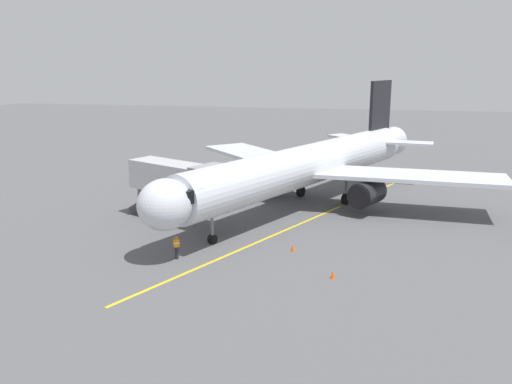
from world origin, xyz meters
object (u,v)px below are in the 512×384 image
object	(u,v)px
safety_cone_nose_left	(293,248)
safety_cone_nose_right	(333,274)
tug_starboard_side	(143,174)
airplane	(309,165)
ground_crew_wing_walker	(186,196)
jet_bridge	(184,181)
belt_loader_near_nose	(260,166)
ground_crew_marshaller	(176,247)

from	to	relation	value
safety_cone_nose_left	safety_cone_nose_right	world-z (taller)	same
tug_starboard_side	safety_cone_nose_right	bearing A→B (deg)	133.95
airplane	tug_starboard_side	world-z (taller)	airplane
ground_crew_wing_walker	jet_bridge	bearing A→B (deg)	109.02
belt_loader_near_nose	tug_starboard_side	world-z (taller)	belt_loader_near_nose
safety_cone_nose_right	safety_cone_nose_left	bearing A→B (deg)	-54.33
ground_crew_wing_walker	tug_starboard_side	distance (m)	12.65
ground_crew_marshaller	safety_cone_nose_right	size ratio (longest dim) A/B	3.11
ground_crew_marshaller	safety_cone_nose_right	distance (m)	11.16
ground_crew_wing_walker	tug_starboard_side	world-z (taller)	ground_crew_wing_walker
ground_crew_marshaller	safety_cone_nose_right	world-z (taller)	ground_crew_marshaller
belt_loader_near_nose	tug_starboard_side	xyz separation A→B (m)	(12.47, 7.54, -0.01)
airplane	safety_cone_nose_right	bearing A→B (deg)	101.64
ground_crew_marshaller	tug_starboard_side	distance (m)	26.80
jet_bridge	belt_loader_near_nose	world-z (taller)	jet_bridge
safety_cone_nose_left	tug_starboard_side	bearing A→B (deg)	-44.47
tug_starboard_side	safety_cone_nose_right	distance (m)	34.42
jet_bridge	belt_loader_near_nose	size ratio (longest dim) A/B	2.43
belt_loader_near_nose	safety_cone_nose_left	distance (m)	29.00
airplane	belt_loader_near_nose	world-z (taller)	airplane
belt_loader_near_nose	safety_cone_nose_right	xyz separation A→B (m)	(-11.42, 32.32, -0.44)
ground_crew_wing_walker	belt_loader_near_nose	distance (m)	17.32
airplane	safety_cone_nose_right	xyz separation A→B (m)	(-3.57, 17.35, -3.73)
ground_crew_marshaller	safety_cone_nose_left	bearing A→B (deg)	-157.40
ground_crew_wing_walker	belt_loader_near_nose	size ratio (longest dim) A/B	0.38
safety_cone_nose_right	tug_starboard_side	bearing A→B (deg)	-46.05
safety_cone_nose_left	ground_crew_marshaller	bearing A→B (deg)	22.60
airplane	ground_crew_marshaller	distance (m)	18.04
jet_bridge	belt_loader_near_nose	distance (m)	23.10
airplane	belt_loader_near_nose	xyz separation A→B (m)	(7.85, -14.97, -3.29)
belt_loader_near_nose	safety_cone_nose_right	size ratio (longest dim) A/B	8.27
airplane	safety_cone_nose_left	world-z (taller)	airplane
airplane	belt_loader_near_nose	bearing A→B (deg)	-62.33
ground_crew_wing_walker	safety_cone_nose_right	world-z (taller)	ground_crew_wing_walker
belt_loader_near_nose	airplane	bearing A→B (deg)	117.67
ground_crew_wing_walker	tug_starboard_side	xyz separation A→B (m)	(8.54, -9.33, -0.18)
airplane	tug_starboard_side	size ratio (longest dim) A/B	13.87
ground_crew_wing_walker	safety_cone_nose_left	bearing A→B (deg)	137.90
ground_crew_marshaller	tug_starboard_side	world-z (taller)	ground_crew_marshaller
ground_crew_wing_walker	safety_cone_nose_left	distance (m)	16.34
tug_starboard_side	safety_cone_nose_left	xyz separation A→B (m)	(-20.66, 20.28, -0.43)
ground_crew_marshaller	airplane	bearing A→B (deg)	-114.96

